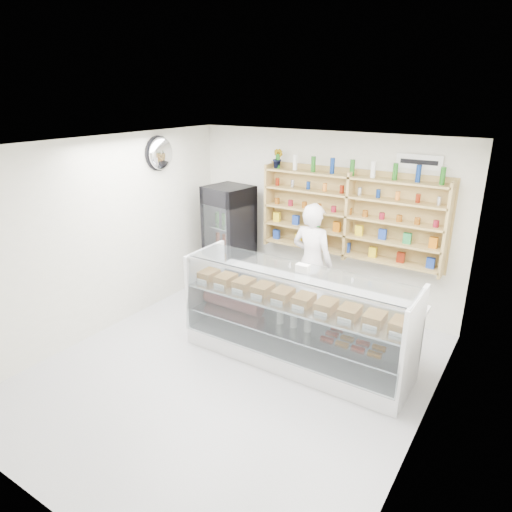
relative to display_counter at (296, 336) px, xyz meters
The scene contains 8 objects.
room 1.35m from the display_counter, 127.81° to the right, with size 5.00×5.00×5.00m.
display_counter is the anchor object (origin of this frame).
shop_worker 1.38m from the display_counter, 107.77° to the left, with size 0.67×0.44×1.84m, color white.
drinks_cooler 2.43m from the display_counter, 147.34° to the left, with size 0.77×0.75×1.89m.
wall_shelving 2.07m from the display_counter, 90.98° to the left, with size 2.84×0.28×1.33m.
potted_plant 2.89m from the display_counter, 127.62° to the left, with size 0.17×0.14×0.31m, color #1E6626.
security_mirror 3.45m from the display_counter, 169.11° to the left, with size 0.15×0.50×0.50m, color silver.
wall_sign 2.89m from the display_counter, 64.02° to the left, with size 0.62×0.03×0.20m, color white.
Camera 1 is at (2.94, -3.99, 3.36)m, focal length 32.00 mm.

